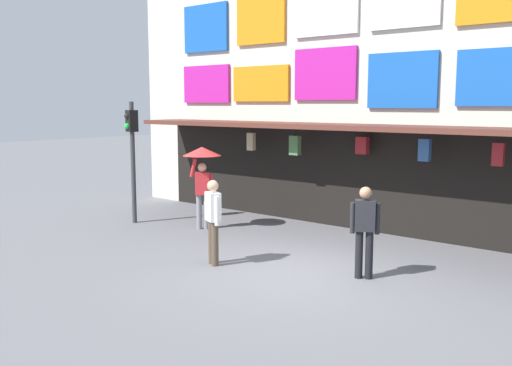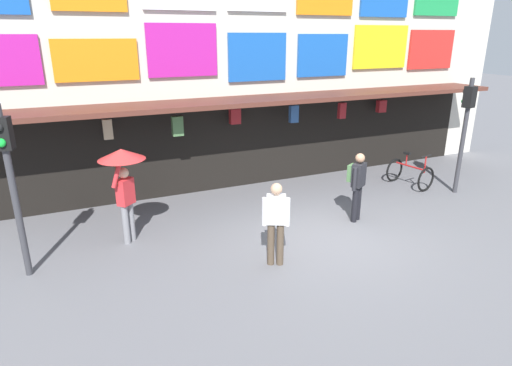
{
  "view_description": "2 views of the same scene",
  "coord_description": "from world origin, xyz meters",
  "px_view_note": "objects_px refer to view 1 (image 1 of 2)",
  "views": [
    {
      "loc": [
        5.86,
        -8.46,
        3.14
      ],
      "look_at": [
        -1.75,
        0.76,
        1.47
      ],
      "focal_mm": 39.79,
      "sensor_mm": 36.0,
      "label": 1
    },
    {
      "loc": [
        -5.11,
        -7.33,
        4.28
      ],
      "look_at": [
        -1.45,
        0.82,
        1.2
      ],
      "focal_mm": 30.29,
      "sensor_mm": 36.0,
      "label": 2
    }
  ],
  "objects_px": {
    "pedestrian_with_umbrella": "(202,164)",
    "pedestrian_in_green": "(365,225)",
    "traffic_light_near": "(132,142)",
    "pedestrian_in_black": "(213,217)"
  },
  "relations": [
    {
      "from": "pedestrian_in_black",
      "to": "pedestrian_in_green",
      "type": "distance_m",
      "value": 2.93
    },
    {
      "from": "traffic_light_near",
      "to": "pedestrian_in_black",
      "type": "relative_size",
      "value": 1.9
    },
    {
      "from": "pedestrian_with_umbrella",
      "to": "pedestrian_in_green",
      "type": "bearing_deg",
      "value": -11.59
    },
    {
      "from": "traffic_light_near",
      "to": "pedestrian_with_umbrella",
      "type": "height_order",
      "value": "traffic_light_near"
    },
    {
      "from": "traffic_light_near",
      "to": "pedestrian_in_black",
      "type": "bearing_deg",
      "value": -19.35
    },
    {
      "from": "pedestrian_in_green",
      "to": "pedestrian_in_black",
      "type": "bearing_deg",
      "value": -157.68
    },
    {
      "from": "pedestrian_in_black",
      "to": "pedestrian_in_green",
      "type": "xyz_separation_m",
      "value": [
        2.71,
        1.11,
        0.04
      ]
    },
    {
      "from": "traffic_light_near",
      "to": "pedestrian_with_umbrella",
      "type": "distance_m",
      "value": 2.11
    },
    {
      "from": "pedestrian_with_umbrella",
      "to": "pedestrian_in_green",
      "type": "distance_m",
      "value": 5.3
    },
    {
      "from": "pedestrian_with_umbrella",
      "to": "pedestrian_in_green",
      "type": "xyz_separation_m",
      "value": [
        5.15,
        -1.06,
        -0.66
      ]
    }
  ]
}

